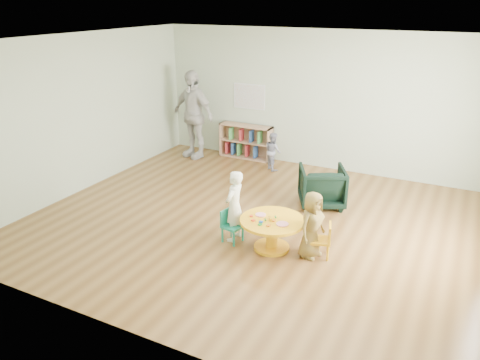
{
  "coord_description": "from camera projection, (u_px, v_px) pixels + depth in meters",
  "views": [
    {
      "loc": [
        2.78,
        -6.11,
        3.36
      ],
      "look_at": [
        -0.16,
        -0.3,
        0.81
      ],
      "focal_mm": 35.0,
      "sensor_mm": 36.0,
      "label": 1
    }
  ],
  "objects": [
    {
      "name": "activity_table",
      "position": [
        272.0,
        229.0,
        6.59
      ],
      "size": [
        0.92,
        0.92,
        0.5
      ],
      "rotation": [
        0.0,
        0.0,
        0.03
      ],
      "color": "yellow",
      "rests_on": "ground"
    },
    {
      "name": "bookshelf",
      "position": [
        246.0,
        141.0,
        10.39
      ],
      "size": [
        1.2,
        0.3,
        0.75
      ],
      "color": "#9F7658",
      "rests_on": "ground"
    },
    {
      "name": "room",
      "position": [
        260.0,
        106.0,
        6.77
      ],
      "size": [
        7.1,
        7.0,
        2.8
      ],
      "color": "brown",
      "rests_on": "ground"
    },
    {
      "name": "kid_chair_right",
      "position": [
        323.0,
        239.0,
        6.4
      ],
      "size": [
        0.33,
        0.33,
        0.5
      ],
      "rotation": [
        0.0,
        0.0,
        1.86
      ],
      "color": "yellow",
      "rests_on": "ground"
    },
    {
      "name": "armchair",
      "position": [
        322.0,
        186.0,
        7.98
      ],
      "size": [
        0.99,
        1.0,
        0.69
      ],
      "primitive_type": "imported",
      "rotation": [
        0.0,
        0.0,
        3.6
      ],
      "color": "black",
      "rests_on": "ground"
    },
    {
      "name": "child_left",
      "position": [
        234.0,
        206.0,
        6.77
      ],
      "size": [
        0.26,
        0.39,
        1.07
      ],
      "primitive_type": "imported",
      "rotation": [
        0.0,
        0.0,
        -1.58
      ],
      "color": "white",
      "rests_on": "ground"
    },
    {
      "name": "adult_caretaker",
      "position": [
        193.0,
        114.0,
        10.23
      ],
      "size": [
        1.21,
        0.73,
        1.92
      ],
      "primitive_type": "imported",
      "rotation": [
        0.0,
        0.0,
        -0.24
      ],
      "color": "beige",
      "rests_on": "ground"
    },
    {
      "name": "alphabet_poster",
      "position": [
        249.0,
        96.0,
        10.13
      ],
      "size": [
        0.74,
        0.01,
        0.54
      ],
      "color": "white",
      "rests_on": "ground"
    },
    {
      "name": "child_right",
      "position": [
        312.0,
        225.0,
        6.34
      ],
      "size": [
        0.42,
        0.53,
        0.95
      ],
      "primitive_type": "imported",
      "rotation": [
        0.0,
        0.0,
        1.3
      ],
      "color": "gold",
      "rests_on": "ground"
    },
    {
      "name": "toddler",
      "position": [
        273.0,
        151.0,
        9.64
      ],
      "size": [
        0.48,
        0.47,
        0.79
      ],
      "primitive_type": "imported",
      "rotation": [
        0.0,
        0.0,
        2.44
      ],
      "color": "#1C1F46",
      "rests_on": "ground"
    },
    {
      "name": "kid_chair_left",
      "position": [
        231.0,
        224.0,
        6.82
      ],
      "size": [
        0.31,
        0.31,
        0.5
      ],
      "rotation": [
        0.0,
        0.0,
        -1.76
      ],
      "color": "#198C71",
      "rests_on": "ground"
    }
  ]
}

